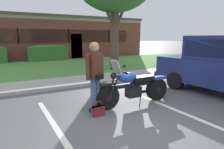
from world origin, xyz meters
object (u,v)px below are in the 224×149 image
object	(u,v)px
motorcycle	(136,87)
rider_person	(95,72)
handbag	(99,110)
hedge_center_left	(48,53)
brick_building	(16,37)

from	to	relation	value
motorcycle	rider_person	size ratio (longest dim) A/B	1.31
motorcycle	rider_person	distance (m)	1.31
motorcycle	rider_person	world-z (taller)	rider_person
handbag	hedge_center_left	size ratio (longest dim) A/B	0.12
hedge_center_left	brick_building	distance (m)	6.98
brick_building	hedge_center_left	bearing A→B (deg)	-73.91
handbag	hedge_center_left	bearing A→B (deg)	85.85
brick_building	motorcycle	bearing A→B (deg)	-82.47
motorcycle	rider_person	xyz separation A→B (m)	(-1.21, -0.01, 0.50)
motorcycle	hedge_center_left	distance (m)	11.04
hedge_center_left	handbag	bearing A→B (deg)	-94.15
motorcycle	brick_building	distance (m)	17.85
brick_building	handbag	bearing A→B (deg)	-86.53
handbag	hedge_center_left	distance (m)	11.34
hedge_center_left	motorcycle	bearing A→B (deg)	-87.79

